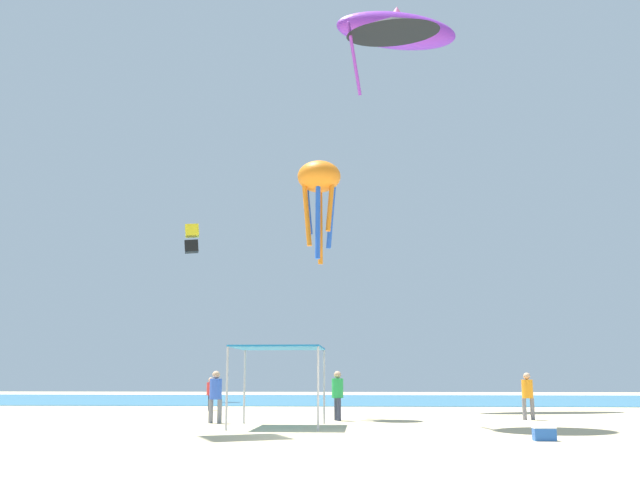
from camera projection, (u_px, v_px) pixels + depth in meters
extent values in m
cube|color=#D1BA8C|center=(336.00, 439.00, 19.55)|extent=(110.00, 110.00, 0.10)
cube|color=teal|center=(353.00, 399.00, 50.25)|extent=(110.00, 23.15, 0.03)
cylinder|color=#B2B2B7|center=(227.00, 388.00, 22.25)|extent=(0.07, 0.07, 2.58)
cylinder|color=#B2B2B7|center=(318.00, 388.00, 22.08)|extent=(0.07, 0.07, 2.58)
cylinder|color=#B2B2B7|center=(244.00, 387.00, 25.50)|extent=(0.07, 0.07, 2.58)
cylinder|color=#B2B2B7|center=(324.00, 387.00, 25.33)|extent=(0.07, 0.07, 2.58)
cube|color=#1972B7|center=(279.00, 348.00, 24.04)|extent=(2.94, 3.39, 0.06)
cylinder|color=black|center=(211.00, 403.00, 34.98)|extent=(0.14, 0.14, 0.73)
cylinder|color=black|center=(210.00, 403.00, 34.71)|extent=(0.14, 0.14, 0.73)
cylinder|color=red|center=(211.00, 389.00, 34.97)|extent=(0.38, 0.38, 0.63)
sphere|color=tan|center=(211.00, 380.00, 35.05)|extent=(0.24, 0.24, 0.24)
cylinder|color=slate|center=(524.00, 409.00, 27.45)|extent=(0.16, 0.16, 0.82)
cylinder|color=slate|center=(532.00, 409.00, 27.48)|extent=(0.16, 0.16, 0.82)
cylinder|color=orange|center=(527.00, 389.00, 27.61)|extent=(0.43, 0.43, 0.71)
sphere|color=tan|center=(527.00, 376.00, 27.70)|extent=(0.27, 0.27, 0.27)
cylinder|color=#33384C|center=(339.00, 409.00, 26.80)|extent=(0.16, 0.16, 0.84)
cylinder|color=#33384C|center=(336.00, 409.00, 27.11)|extent=(0.16, 0.16, 0.84)
cylinder|color=green|center=(338.00, 388.00, 27.10)|extent=(0.44, 0.44, 0.73)
sphere|color=tan|center=(337.00, 375.00, 27.20)|extent=(0.27, 0.27, 0.27)
cylinder|color=slate|center=(211.00, 411.00, 25.52)|extent=(0.16, 0.16, 0.84)
cylinder|color=slate|center=(220.00, 411.00, 25.46)|extent=(0.16, 0.16, 0.84)
cylinder|color=blue|center=(216.00, 389.00, 25.63)|extent=(0.44, 0.44, 0.73)
sphere|color=tan|center=(216.00, 375.00, 25.73)|extent=(0.27, 0.27, 0.27)
cube|color=blue|center=(544.00, 435.00, 18.61)|extent=(0.56, 0.36, 0.32)
cube|color=white|center=(544.00, 428.00, 18.64)|extent=(0.57, 0.37, 0.03)
cube|color=yellow|center=(192.00, 231.00, 48.94)|extent=(1.17, 1.12, 0.88)
cube|color=black|center=(191.00, 247.00, 48.73)|extent=(1.17, 1.12, 0.88)
ellipsoid|color=purple|center=(397.00, 31.00, 41.18)|extent=(7.62, 4.35, 2.52)
cone|color=pink|center=(397.00, 13.00, 41.39)|extent=(1.33, 1.43, 0.96)
ellipsoid|color=orange|center=(319.00, 177.00, 30.71)|extent=(2.56, 2.56, 1.35)
cylinder|color=orange|center=(330.00, 207.00, 30.11)|extent=(0.38, 0.32, 2.09)
cylinder|color=blue|center=(331.00, 217.00, 30.61)|extent=(0.44, 0.33, 2.71)
cylinder|color=orange|center=(320.00, 226.00, 30.88)|extent=(0.22, 0.54, 3.32)
cylinder|color=blue|center=(308.00, 211.00, 30.76)|extent=(0.38, 0.32, 2.09)
cylinder|color=orange|center=(307.00, 215.00, 30.14)|extent=(0.44, 0.33, 2.71)
cylinder|color=blue|center=(318.00, 221.00, 29.76)|extent=(0.22, 0.54, 3.32)
cone|color=black|center=(392.00, 25.00, 27.93)|extent=(4.55, 4.59, 1.35)
cylinder|color=purple|center=(354.00, 59.00, 28.21)|extent=(0.59, 1.70, 2.48)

